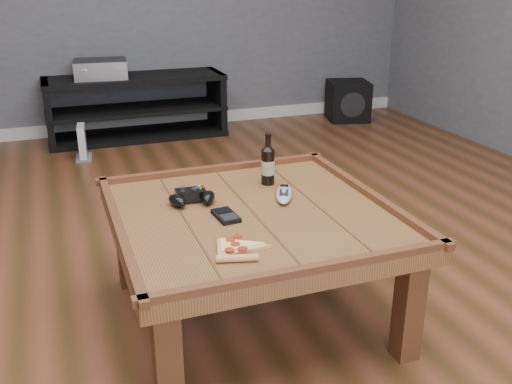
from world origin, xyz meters
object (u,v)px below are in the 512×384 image
object	(u,v)px
pizza_slice	(236,248)
subwoofer	(348,101)
av_receiver	(101,69)
media_console	(137,107)
remote_control	(284,194)
coffee_table	(252,226)
game_controller	(192,197)
game_console	(82,144)
beer_bottle	(268,164)
smartphone	(226,216)

from	to	relation	value
pizza_slice	subwoofer	world-z (taller)	pizza_slice
pizza_slice	av_receiver	world-z (taller)	av_receiver
media_console	subwoofer	bearing A→B (deg)	-2.19
remote_control	coffee_table	bearing A→B (deg)	-126.73
game_controller	game_console	world-z (taller)	game_controller
coffee_table	remote_control	bearing A→B (deg)	29.48
remote_control	av_receiver	size ratio (longest dim) A/B	0.50
coffee_table	media_console	xyz separation A→B (m)	(0.00, 2.75, -0.15)
game_controller	subwoofer	size ratio (longest dim) A/B	0.48
av_receiver	coffee_table	bearing A→B (deg)	-79.28
beer_bottle	game_console	distance (m)	2.19
game_console	media_console	bearing A→B (deg)	48.72
beer_bottle	game_controller	world-z (taller)	beer_bottle
remote_control	game_console	world-z (taller)	remote_control
media_console	pizza_slice	xyz separation A→B (m)	(-0.15, -3.02, 0.21)
media_console	game_controller	xyz separation A→B (m)	(-0.19, -2.59, 0.23)
pizza_slice	remote_control	bearing A→B (deg)	63.88
smartphone	av_receiver	distance (m)	2.77
media_console	subwoofer	size ratio (longest dim) A/B	3.31
media_console	pizza_slice	bearing A→B (deg)	-92.93
media_console	game_console	xyz separation A→B (m)	(-0.47, -0.44, -0.13)
pizza_slice	remote_control	xyz separation A→B (m)	(0.32, 0.37, 0.01)
beer_bottle	smartphone	distance (m)	0.39
pizza_slice	av_receiver	xyz separation A→B (m)	(-0.10, 3.02, 0.11)
pizza_slice	subwoofer	xyz separation A→B (m)	(2.04, 2.95, -0.28)
remote_control	game_console	bearing A→B (deg)	129.70
coffee_table	remote_control	xyz separation A→B (m)	(0.16, 0.09, 0.07)
coffee_table	av_receiver	size ratio (longest dim) A/B	2.46
media_console	game_console	world-z (taller)	media_console
pizza_slice	smartphone	world-z (taller)	pizza_slice
coffee_table	av_receiver	distance (m)	2.76
smartphone	pizza_slice	bearing A→B (deg)	-105.54
av_receiver	subwoofer	world-z (taller)	av_receiver
pizza_slice	smartphone	distance (m)	0.26
game_controller	coffee_table	bearing A→B (deg)	-36.99
beer_bottle	av_receiver	size ratio (longest dim) A/B	0.51
subwoofer	game_console	xyz separation A→B (m)	(-2.35, -0.37, -0.06)
pizza_slice	remote_control	size ratio (longest dim) A/B	1.24
media_console	pizza_slice	size ratio (longest dim) A/B	5.35
pizza_slice	game_console	distance (m)	2.63
beer_bottle	game_console	xyz separation A→B (m)	(-0.63, 2.05, -0.42)
game_console	smartphone	bearing A→B (deg)	-75.61
media_console	smartphone	bearing A→B (deg)	-92.23
av_receiver	subwoofer	xyz separation A→B (m)	(2.13, -0.07, -0.39)
pizza_slice	remote_control	world-z (taller)	remote_control
coffee_table	media_console	world-z (taller)	media_console
av_receiver	media_console	bearing A→B (deg)	6.64
beer_bottle	subwoofer	size ratio (longest dim) A/B	0.51
media_console	smartphone	distance (m)	2.78
game_controller	smartphone	world-z (taller)	game_controller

